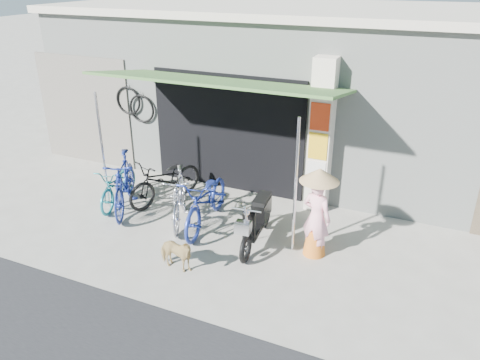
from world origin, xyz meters
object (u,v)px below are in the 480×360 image
at_px(bike_black, 166,180).
at_px(bike_silver, 179,197).
at_px(bike_navy, 207,200).
at_px(bike_blue, 124,183).
at_px(bike_teal, 119,184).
at_px(moped, 257,220).
at_px(street_dog, 175,254).
at_px(nun, 317,212).

height_order(bike_black, bike_silver, bike_silver).
bearing_deg(bike_navy, bike_silver, -176.60).
distance_m(bike_blue, bike_silver, 1.26).
xyz_separation_m(bike_teal, bike_silver, (1.54, -0.18, 0.10)).
relative_size(bike_black, bike_silver, 1.04).
distance_m(bike_teal, bike_silver, 1.55).
bearing_deg(moped, bike_teal, 169.52).
distance_m(bike_teal, bike_navy, 2.07).
height_order(bike_black, bike_navy, bike_navy).
bearing_deg(street_dog, moped, -28.76).
height_order(bike_teal, nun, nun).
bearing_deg(bike_silver, bike_navy, -13.14).
bearing_deg(bike_blue, bike_silver, -26.81).
relative_size(bike_navy, nun, 1.25).
distance_m(bike_blue, bike_black, 0.85).
relative_size(bike_blue, nun, 1.21).
xyz_separation_m(bike_teal, bike_navy, (2.07, -0.08, 0.10)).
bearing_deg(bike_black, bike_silver, -23.37).
bearing_deg(nun, bike_blue, 15.76).
height_order(bike_black, street_dog, bike_black).
xyz_separation_m(bike_teal, bike_black, (0.83, 0.47, 0.05)).
xyz_separation_m(street_dog, moped, (0.86, 1.30, 0.15)).
distance_m(bike_teal, moped, 3.15).
height_order(moped, nun, nun).
xyz_separation_m(bike_blue, bike_silver, (1.26, -0.01, -0.05)).
bearing_deg(street_dog, bike_blue, 60.03).
bearing_deg(bike_blue, bike_black, 22.44).
bearing_deg(bike_black, street_dog, -35.52).
distance_m(bike_silver, moped, 1.61).
height_order(bike_blue, moped, bike_blue).
relative_size(bike_silver, bike_navy, 0.88).
relative_size(bike_black, moped, 1.06).
bearing_deg(bike_teal, nun, -15.95).
relative_size(bike_teal, bike_silver, 0.92).
distance_m(bike_silver, bike_navy, 0.54).
bearing_deg(nun, moped, 19.20).
height_order(street_dog, nun, nun).
bearing_deg(moped, street_dog, -129.35).
bearing_deg(bike_navy, bike_black, 148.97).
distance_m(bike_black, nun, 3.42).
bearing_deg(bike_silver, bike_black, 113.94).
bearing_deg(bike_teal, bike_blue, -44.05).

